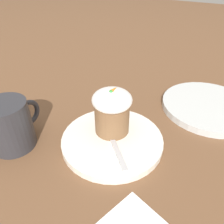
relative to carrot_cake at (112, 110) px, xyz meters
name	(u,v)px	position (x,y,z in m)	size (l,w,h in m)	color
ground_plane	(112,143)	(-0.02, -0.01, -0.07)	(4.00, 4.00, 0.00)	brown
dessert_plate	(112,140)	(-0.02, -0.01, -0.06)	(0.22, 0.22, 0.02)	white
carrot_cake	(112,110)	(0.00, 0.00, 0.00)	(0.08, 0.08, 0.11)	brown
spoon	(111,136)	(-0.02, -0.01, -0.05)	(0.11, 0.12, 0.01)	#B7B7BC
coffee_cup	(10,125)	(-0.13, 0.17, -0.02)	(0.13, 0.09, 0.11)	#2D2D33
side_plate	(209,106)	(0.22, -0.17, -0.06)	(0.25, 0.25, 0.02)	silver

